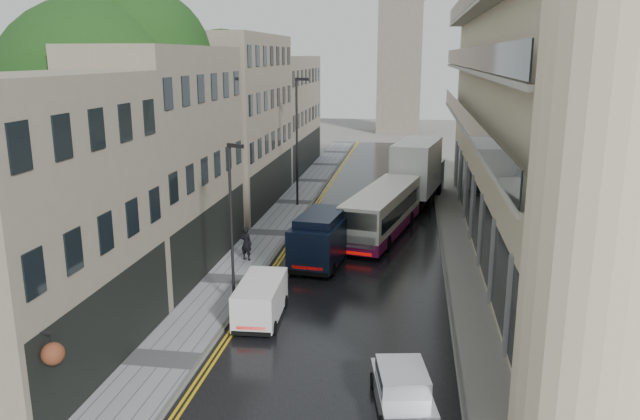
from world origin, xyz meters
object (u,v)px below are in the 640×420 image
(tree_near, at_px, (98,134))
(lamp_post_near, at_px, (232,228))
(lamp_post_far, at_px, (297,143))
(navy_van, at_px, (292,245))
(cream_bus, at_px, (351,223))
(pedestrian, at_px, (246,244))
(silver_hatchback, at_px, (384,412))
(white_lorry, at_px, (396,175))
(tree_far, at_px, (195,122))
(white_van, at_px, (235,312))

(tree_near, height_order, lamp_post_near, tree_near)
(lamp_post_far, bearing_deg, navy_van, -63.17)
(cream_bus, relative_size, pedestrian, 5.82)
(cream_bus, distance_m, silver_hatchback, 18.19)
(cream_bus, bearing_deg, silver_hatchback, -69.20)
(navy_van, bearing_deg, tree_near, -167.46)
(white_lorry, relative_size, pedestrian, 4.94)
(cream_bus, xyz_separation_m, lamp_post_far, (-4.81, 9.29, 3.18))
(pedestrian, bearing_deg, navy_van, 172.36)
(cream_bus, height_order, pedestrian, cream_bus)
(tree_near, relative_size, tree_far, 1.11)
(lamp_post_far, bearing_deg, tree_near, -97.94)
(lamp_post_near, relative_size, lamp_post_far, 0.78)
(cream_bus, relative_size, white_lorry, 1.18)
(navy_van, bearing_deg, silver_hatchback, -61.09)
(cream_bus, xyz_separation_m, silver_hatchback, (2.79, -17.96, -0.75))
(lamp_post_near, bearing_deg, tree_far, 138.15)
(silver_hatchback, xyz_separation_m, lamp_post_far, (-7.60, 27.25, 3.93))
(tree_far, distance_m, navy_van, 15.90)
(pedestrian, bearing_deg, tree_far, -41.80)
(tree_far, distance_m, white_lorry, 14.63)
(white_lorry, relative_size, silver_hatchback, 2.45)
(silver_hatchback, bearing_deg, white_van, 126.21)
(pedestrian, bearing_deg, cream_bus, -128.40)
(white_lorry, height_order, pedestrian, white_lorry)
(tree_near, bearing_deg, white_van, -36.96)
(tree_far, bearing_deg, cream_bus, -32.43)
(tree_far, bearing_deg, silver_hatchback, -60.44)
(tree_far, distance_m, white_van, 21.75)
(silver_hatchback, bearing_deg, white_lorry, 81.19)
(white_van, bearing_deg, white_lorry, 73.78)
(lamp_post_near, bearing_deg, lamp_post_far, 116.69)
(tree_far, bearing_deg, lamp_post_near, -66.29)
(silver_hatchback, bearing_deg, tree_far, 109.64)
(cream_bus, distance_m, navy_van, 5.37)
(pedestrian, bearing_deg, white_lorry, -100.67)
(tree_far, xyz_separation_m, navy_van, (9.11, -12.12, -4.78))
(tree_near, relative_size, white_van, 3.63)
(cream_bus, distance_m, white_van, 12.53)
(cream_bus, relative_size, navy_van, 1.87)
(tree_far, xyz_separation_m, lamp_post_far, (6.75, 1.95, -1.60))
(cream_bus, xyz_separation_m, pedestrian, (-5.19, -3.48, -0.43))
(silver_hatchback, relative_size, lamp_post_near, 0.51)
(tree_near, bearing_deg, navy_van, 5.32)
(tree_near, height_order, lamp_post_far, tree_near)
(tree_near, bearing_deg, silver_hatchback, -40.02)
(white_lorry, relative_size, navy_van, 1.58)
(white_lorry, xyz_separation_m, lamp_post_near, (-6.30, -19.99, 1.31))
(silver_hatchback, height_order, lamp_post_far, lamp_post_far)
(white_lorry, xyz_separation_m, lamp_post_far, (-7.05, -0.97, 2.28))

